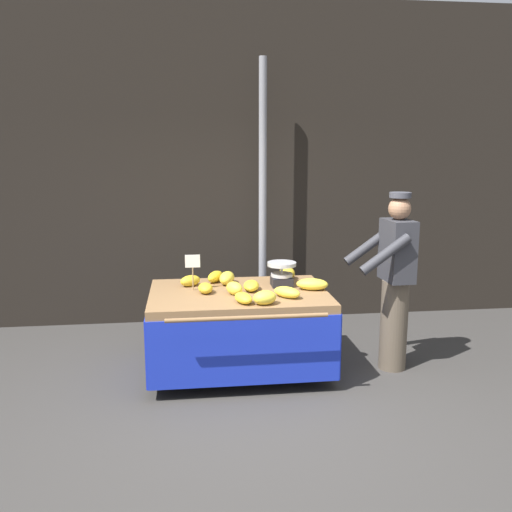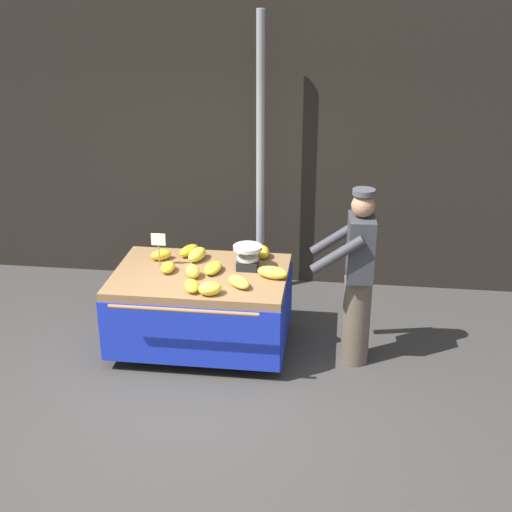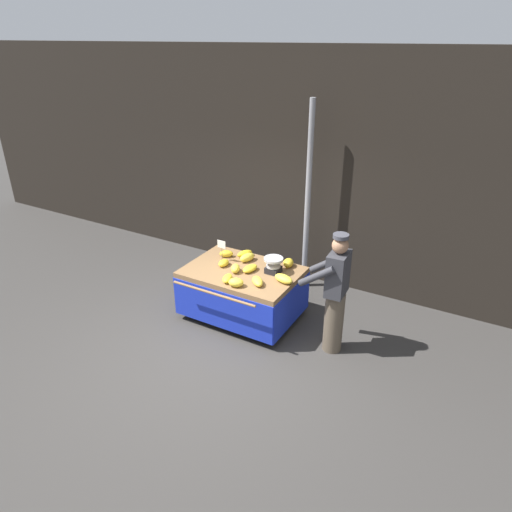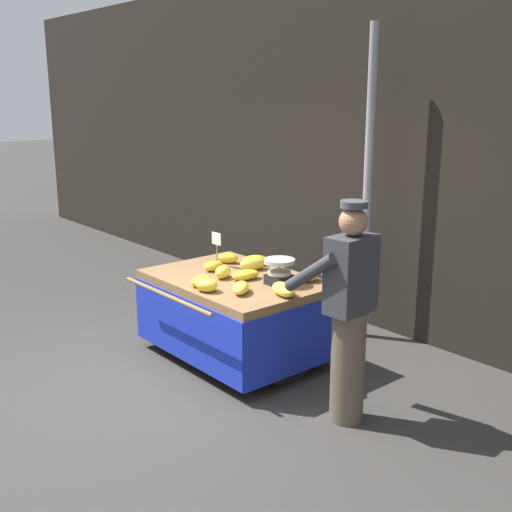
% 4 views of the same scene
% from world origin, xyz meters
% --- Properties ---
extents(ground_plane, '(60.00, 60.00, 0.00)m').
position_xyz_m(ground_plane, '(0.00, 0.00, 0.00)').
color(ground_plane, '#383533').
extents(back_wall, '(16.00, 0.24, 3.81)m').
position_xyz_m(back_wall, '(0.00, 2.88, 1.91)').
color(back_wall, black).
rests_on(back_wall, ground).
extents(street_pole, '(0.09, 0.09, 3.11)m').
position_xyz_m(street_pole, '(0.36, 2.44, 1.55)').
color(street_pole, gray).
rests_on(street_pole, ground).
extents(banana_cart, '(1.68, 1.36, 0.80)m').
position_xyz_m(banana_cart, '(-0.05, 1.09, 0.59)').
color(banana_cart, olive).
rests_on(banana_cart, ground).
extents(weighing_scale, '(0.28, 0.28, 0.24)m').
position_xyz_m(weighing_scale, '(0.39, 1.25, 0.91)').
color(weighing_scale, black).
rests_on(weighing_scale, banana_cart).
extents(price_sign, '(0.14, 0.01, 0.34)m').
position_xyz_m(price_sign, '(-0.47, 1.19, 1.04)').
color(price_sign, '#997A51').
rests_on(price_sign, banana_cart).
extents(banana_bunch_0, '(0.22, 0.28, 0.11)m').
position_xyz_m(banana_bunch_0, '(-0.24, 1.49, 0.85)').
color(banana_bunch_0, gold).
rests_on(banana_bunch_0, banana_cart).
extents(banana_bunch_1, '(0.25, 0.22, 0.12)m').
position_xyz_m(banana_bunch_1, '(0.13, 0.63, 0.86)').
color(banana_bunch_1, yellow).
rests_on(banana_bunch_1, banana_cart).
extents(banana_bunch_2, '(0.24, 0.21, 0.11)m').
position_xyz_m(banana_bunch_2, '(-0.50, 1.35, 0.85)').
color(banana_bunch_2, gold).
rests_on(banana_bunch_2, banana_cart).
extents(banana_bunch_3, '(0.19, 0.23, 0.13)m').
position_xyz_m(banana_bunch_3, '(0.49, 1.52, 0.86)').
color(banana_bunch_3, gold).
rests_on(banana_bunch_3, banana_cart).
extents(banana_bunch_4, '(0.33, 0.23, 0.11)m').
position_xyz_m(banana_bunch_4, '(0.65, 1.06, 0.85)').
color(banana_bunch_4, yellow).
rests_on(banana_bunch_4, banana_cart).
extents(banana_bunch_5, '(0.21, 0.30, 0.12)m').
position_xyz_m(banana_bunch_5, '(-0.14, 1.38, 0.86)').
color(banana_bunch_5, yellow).
rests_on(banana_bunch_5, banana_cart).
extents(banana_bunch_6, '(0.14, 0.21, 0.09)m').
position_xyz_m(banana_bunch_6, '(-0.36, 1.07, 0.84)').
color(banana_bunch_6, gold).
rests_on(banana_bunch_6, banana_cart).
extents(banana_bunch_7, '(0.20, 0.24, 0.12)m').
position_xyz_m(banana_bunch_7, '(-0.10, 0.98, 0.86)').
color(banana_bunch_7, yellow).
rests_on(banana_bunch_7, banana_cart).
extents(banana_bunch_8, '(0.28, 0.29, 0.10)m').
position_xyz_m(banana_bunch_8, '(0.36, 0.82, 0.85)').
color(banana_bunch_8, yellow).
rests_on(banana_bunch_8, banana_cart).
extents(banana_bunch_9, '(0.19, 0.30, 0.09)m').
position_xyz_m(banana_bunch_9, '(0.07, 1.11, 0.84)').
color(banana_bunch_9, yellow).
rests_on(banana_bunch_9, banana_cart).
extents(banana_bunch_10, '(0.19, 0.27, 0.09)m').
position_xyz_m(banana_bunch_10, '(-0.05, 0.69, 0.84)').
color(banana_bunch_10, yellow).
rests_on(banana_bunch_10, banana_cart).
extents(vendor_person, '(0.60, 0.54, 1.71)m').
position_xyz_m(vendor_person, '(1.43, 0.99, 0.87)').
color(vendor_person, brown).
rests_on(vendor_person, ground).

